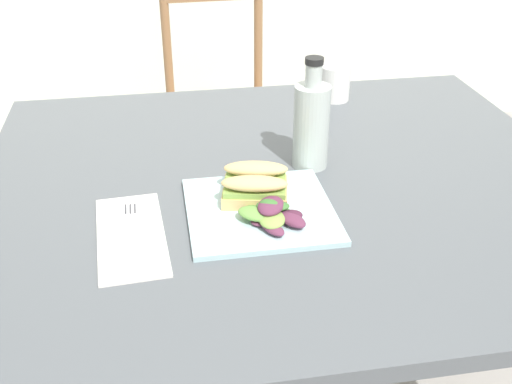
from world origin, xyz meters
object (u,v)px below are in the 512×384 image
sandwich_half_back (256,176)px  bottle_cold_brew (311,129)px  dining_table (284,229)px  plate_lunch (260,211)px  sandwich_half_front (255,191)px  cup_extra_side (335,83)px  fork_on_napkin (131,228)px  chair_wooden_far (221,110)px

sandwich_half_back → bottle_cold_brew: size_ratio=0.55×
dining_table → plate_lunch: plate_lunch is taller
sandwich_half_front → sandwich_half_back: same height
plate_lunch → bottle_cold_brew: (0.13, 0.16, 0.07)m
cup_extra_side → fork_on_napkin: bearing=-133.9°
chair_wooden_far → dining_table: bearing=-89.6°
sandwich_half_front → cup_extra_side: bearing=59.8°
chair_wooden_far → bottle_cold_brew: size_ratio=3.90×
chair_wooden_far → cup_extra_side: 0.80m
bottle_cold_brew → plate_lunch: bearing=-128.6°
sandwich_half_front → fork_on_napkin: size_ratio=0.67×
plate_lunch → cup_extra_side: 0.58m
chair_wooden_far → sandwich_half_back: (-0.06, -1.13, 0.33)m
fork_on_napkin → bottle_cold_brew: size_ratio=0.83×
dining_table → chair_wooden_far: size_ratio=1.35×
chair_wooden_far → sandwich_half_front: 1.23m
plate_lunch → cup_extra_side: bearing=61.0°
cup_extra_side → sandwich_half_front: bearing=-120.2°
sandwich_half_front → bottle_cold_brew: (0.14, 0.15, 0.04)m
dining_table → sandwich_half_front: size_ratio=9.55×
dining_table → chair_wooden_far: (-0.01, 1.07, -0.17)m
chair_wooden_far → fork_on_napkin: 1.28m
plate_lunch → sandwich_half_back: (0.00, 0.07, 0.03)m
chair_wooden_far → sandwich_half_back: 1.18m
chair_wooden_far → fork_on_napkin: (-0.29, -1.21, 0.30)m
bottle_cold_brew → cup_extra_side: size_ratio=2.56×
sandwich_half_back → dining_table: bearing=37.7°
sandwich_half_front → chair_wooden_far: bearing=86.5°
chair_wooden_far → bottle_cold_brew: bearing=-86.4°
chair_wooden_far → sandwich_half_back: chair_wooden_far is taller
fork_on_napkin → plate_lunch: bearing=4.8°
sandwich_half_back → cup_extra_side: (0.28, 0.44, 0.01)m
dining_table → sandwich_half_back: sandwich_half_back is taller
plate_lunch → fork_on_napkin: bearing=-175.2°
sandwich_half_front → bottle_cold_brew: bearing=47.6°
plate_lunch → fork_on_napkin: 0.22m
sandwich_half_back → fork_on_napkin: 0.25m
plate_lunch → sandwich_half_front: size_ratio=2.07×
plate_lunch → chair_wooden_far: bearing=86.8°
sandwich_half_back → cup_extra_side: size_ratio=1.42×
chair_wooden_far → sandwich_half_back: bearing=-93.1°
sandwich_half_front → plate_lunch: bearing=-59.7°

